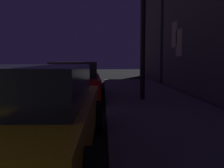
% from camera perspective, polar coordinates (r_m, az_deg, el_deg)
% --- Properties ---
extents(car_yellow_cab, '(2.11, 4.62, 1.43)m').
position_cam_1_polar(car_yellow_cab, '(4.05, -17.42, -6.20)').
color(car_yellow_cab, gold).
rests_on(car_yellow_cab, ground).
extents(car_red, '(2.23, 4.35, 1.43)m').
position_cam_1_polar(car_red, '(9.73, -8.27, 0.66)').
color(car_red, maroon).
rests_on(car_red, ground).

